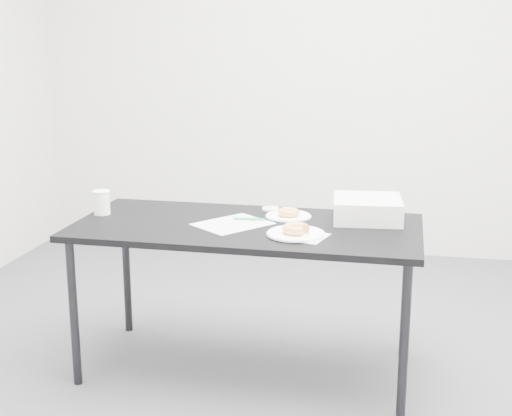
% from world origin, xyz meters
% --- Properties ---
extents(floor, '(4.00, 4.00, 0.00)m').
position_xyz_m(floor, '(0.00, 0.00, 0.00)').
color(floor, '#48484D').
rests_on(floor, ground).
extents(wall_back, '(4.00, 0.02, 2.70)m').
position_xyz_m(wall_back, '(0.00, 2.00, 1.35)').
color(wall_back, silver).
rests_on(wall_back, floor).
extents(table, '(1.57, 0.74, 0.71)m').
position_xyz_m(table, '(-0.02, -0.01, 0.66)').
color(table, black).
rests_on(table, floor).
extents(scorecard, '(0.39, 0.40, 0.00)m').
position_xyz_m(scorecard, '(-0.09, -0.01, 0.72)').
color(scorecard, silver).
rests_on(scorecard, table).
extents(logo_patch, '(0.07, 0.07, 0.00)m').
position_xyz_m(logo_patch, '(-0.01, 0.08, 0.72)').
color(logo_patch, green).
rests_on(logo_patch, scorecard).
extents(pen, '(0.15, 0.02, 0.01)m').
position_xyz_m(pen, '(-0.03, 0.07, 0.72)').
color(pen, '#0E9A6D').
rests_on(pen, scorecard).
extents(napkin, '(0.22, 0.22, 0.00)m').
position_xyz_m(napkin, '(0.26, -0.16, 0.72)').
color(napkin, silver).
rests_on(napkin, table).
extents(plate_near, '(0.25, 0.25, 0.01)m').
position_xyz_m(plate_near, '(0.22, -0.14, 0.72)').
color(plate_near, white).
rests_on(plate_near, napkin).
extents(donut_near, '(0.16, 0.16, 0.04)m').
position_xyz_m(donut_near, '(0.22, -0.14, 0.74)').
color(donut_near, '#D28142').
rests_on(donut_near, plate_near).
extents(plate_far, '(0.22, 0.22, 0.01)m').
position_xyz_m(plate_far, '(0.14, 0.17, 0.72)').
color(plate_far, white).
rests_on(plate_far, table).
extents(donut_far, '(0.10, 0.10, 0.03)m').
position_xyz_m(donut_far, '(0.14, 0.17, 0.74)').
color(donut_far, '#D28142').
rests_on(donut_far, plate_far).
extents(coffee_cup, '(0.08, 0.08, 0.12)m').
position_xyz_m(coffee_cup, '(-0.74, 0.04, 0.77)').
color(coffee_cup, white).
rests_on(coffee_cup, table).
extents(cup_lid, '(0.08, 0.08, 0.01)m').
position_xyz_m(cup_lid, '(0.03, 0.28, 0.72)').
color(cup_lid, white).
rests_on(cup_lid, table).
extents(bakery_box, '(0.34, 0.34, 0.10)m').
position_xyz_m(bakery_box, '(0.51, 0.19, 0.77)').
color(bakery_box, silver).
rests_on(bakery_box, table).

